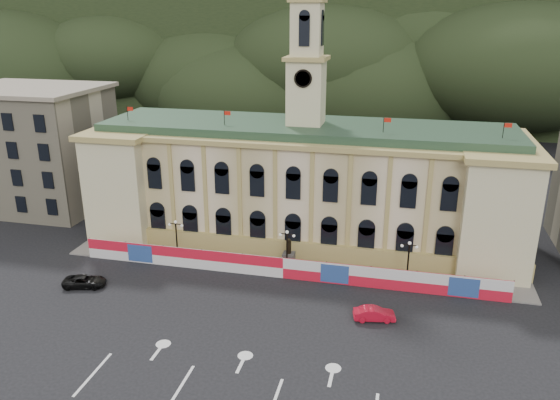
% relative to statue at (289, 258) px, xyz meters
% --- Properties ---
extents(ground, '(260.00, 260.00, 0.00)m').
position_rel_statue_xyz_m(ground, '(0.00, -18.00, -1.19)').
color(ground, black).
rests_on(ground, ground).
extents(lane_markings, '(26.00, 10.00, 0.02)m').
position_rel_statue_xyz_m(lane_markings, '(0.00, -23.00, -1.18)').
color(lane_markings, white).
rests_on(lane_markings, ground).
extents(hill_ridge, '(230.00, 80.00, 64.00)m').
position_rel_statue_xyz_m(hill_ridge, '(0.03, 103.99, 18.30)').
color(hill_ridge, black).
rests_on(hill_ridge, ground).
extents(city_hall, '(56.20, 17.60, 37.10)m').
position_rel_statue_xyz_m(city_hall, '(0.00, 9.63, 6.66)').
color(city_hall, beige).
rests_on(city_hall, ground).
extents(side_building_left, '(21.00, 17.00, 18.60)m').
position_rel_statue_xyz_m(side_building_left, '(-43.00, 12.93, 8.14)').
color(side_building_left, tan).
rests_on(side_building_left, ground).
extents(hoarding_fence, '(50.00, 0.44, 2.50)m').
position_rel_statue_xyz_m(hoarding_fence, '(0.06, -2.93, 0.06)').
color(hoarding_fence, red).
rests_on(hoarding_fence, ground).
extents(pavement, '(56.00, 5.50, 0.16)m').
position_rel_statue_xyz_m(pavement, '(0.00, -0.25, -1.11)').
color(pavement, slate).
rests_on(pavement, ground).
extents(statue, '(1.40, 1.40, 3.72)m').
position_rel_statue_xyz_m(statue, '(0.00, 0.00, 0.00)').
color(statue, '#595651').
rests_on(statue, ground).
extents(lamp_left, '(1.96, 0.44, 5.15)m').
position_rel_statue_xyz_m(lamp_left, '(-14.00, -1.00, 1.89)').
color(lamp_left, black).
rests_on(lamp_left, ground).
extents(lamp_center, '(1.96, 0.44, 5.15)m').
position_rel_statue_xyz_m(lamp_center, '(0.00, -1.00, 1.89)').
color(lamp_center, black).
rests_on(lamp_center, ground).
extents(lamp_right, '(1.96, 0.44, 5.15)m').
position_rel_statue_xyz_m(lamp_right, '(14.00, -1.00, 1.89)').
color(lamp_right, black).
rests_on(lamp_right, ground).
extents(red_sedan, '(3.05, 4.74, 1.38)m').
position_rel_statue_xyz_m(red_sedan, '(10.93, -9.80, -0.50)').
color(red_sedan, red).
rests_on(red_sedan, ground).
extents(black_suv, '(4.46, 5.78, 1.31)m').
position_rel_statue_xyz_m(black_suv, '(-21.30, -10.14, -0.53)').
color(black_suv, black).
rests_on(black_suv, ground).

